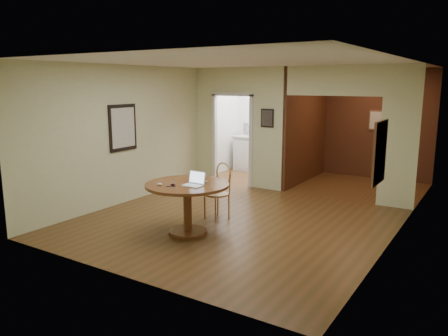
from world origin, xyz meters
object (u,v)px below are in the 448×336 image
Objects in this scene: dining_table at (187,197)px; chair at (219,188)px; closed_laptop at (196,181)px; open_laptop at (195,181)px.

dining_table is 1.31× the size of chair.
chair is 0.84m from closed_laptop.
closed_laptop is (0.08, -0.79, 0.28)m from chair.
open_laptop reaches higher than closed_laptop.
chair is 3.32× the size of open_laptop.
open_laptop is at bearing -48.86° from closed_laptop.
open_laptop is at bearing -62.53° from chair.
open_laptop reaches higher than dining_table.
closed_laptop is (0.07, 0.14, 0.23)m from dining_table.
dining_table is at bearing -72.50° from chair.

